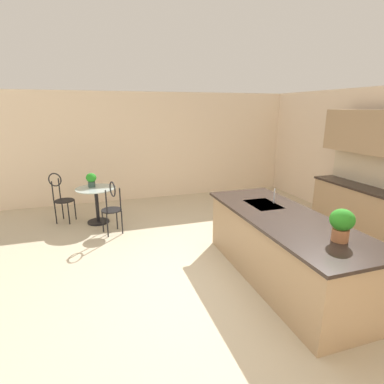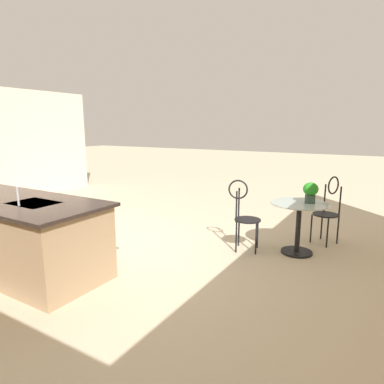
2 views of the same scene
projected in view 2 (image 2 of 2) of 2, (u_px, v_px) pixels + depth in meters
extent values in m
plane|color=beige|center=(82.00, 251.00, 4.88)|extent=(40.00, 40.00, 0.00)
cube|color=tan|center=(10.00, 235.00, 4.23)|extent=(2.70, 0.96, 0.88)
cube|color=#2D231E|center=(7.00, 199.00, 4.14)|extent=(2.80, 1.06, 0.04)
cube|color=#B2B5BA|center=(34.00, 204.00, 3.86)|extent=(0.56, 0.40, 0.03)
cylinder|color=black|center=(297.00, 252.00, 4.79)|extent=(0.44, 0.44, 0.03)
cylinder|color=black|center=(298.00, 228.00, 4.72)|extent=(0.07, 0.07, 0.69)
cylinder|color=#B2C6C1|center=(300.00, 203.00, 4.65)|extent=(0.80, 0.80, 0.01)
cylinder|color=black|center=(327.00, 233.00, 4.97)|extent=(0.03, 0.03, 0.45)
cylinder|color=black|center=(311.00, 229.00, 5.19)|extent=(0.03, 0.03, 0.45)
cylinder|color=black|center=(338.00, 230.00, 5.13)|extent=(0.03, 0.03, 0.45)
cylinder|color=black|center=(322.00, 225.00, 5.35)|extent=(0.03, 0.03, 0.45)
cylinder|color=black|center=(326.00, 214.00, 5.11)|extent=(0.50, 0.50, 0.02)
cylinder|color=black|center=(340.00, 201.00, 5.05)|extent=(0.03, 0.03, 0.45)
cylinder|color=black|center=(325.00, 198.00, 5.26)|extent=(0.03, 0.03, 0.45)
torus|color=black|center=(333.00, 185.00, 5.11)|extent=(0.13, 0.27, 0.28)
cylinder|color=black|center=(258.00, 233.00, 4.97)|extent=(0.03, 0.03, 0.45)
cylinder|color=black|center=(256.00, 239.00, 4.70)|extent=(0.03, 0.03, 0.45)
cylinder|color=black|center=(239.00, 232.00, 5.04)|extent=(0.03, 0.03, 0.45)
cylinder|color=black|center=(236.00, 237.00, 4.78)|extent=(0.03, 0.03, 0.45)
cylinder|color=black|center=(248.00, 220.00, 4.83)|extent=(0.47, 0.47, 0.02)
cylinder|color=black|center=(239.00, 203.00, 4.95)|extent=(0.03, 0.03, 0.45)
cylinder|color=black|center=(236.00, 207.00, 4.70)|extent=(0.03, 0.03, 0.45)
torus|color=black|center=(238.00, 189.00, 4.78)|extent=(0.28, 0.10, 0.28)
cylinder|color=#B2B5BA|center=(18.00, 196.00, 3.68)|extent=(0.02, 0.02, 0.22)
cylinder|color=#385147|center=(310.00, 199.00, 4.64)|extent=(0.14, 0.14, 0.11)
ellipsoid|color=#279224|center=(311.00, 189.00, 4.61)|extent=(0.21, 0.21, 0.19)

